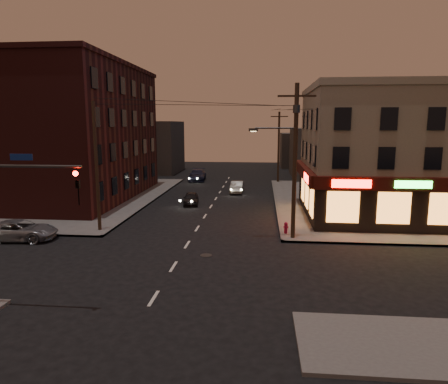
# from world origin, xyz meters

# --- Properties ---
(ground) EXTENTS (120.00, 120.00, 0.00)m
(ground) POSITION_xyz_m (0.00, 0.00, 0.00)
(ground) COLOR black
(ground) RESTS_ON ground
(sidewalk_ne) EXTENTS (24.00, 28.00, 0.15)m
(sidewalk_ne) POSITION_xyz_m (18.00, 19.00, 0.07)
(sidewalk_ne) COLOR #514F4C
(sidewalk_ne) RESTS_ON ground
(sidewalk_nw) EXTENTS (24.00, 28.00, 0.15)m
(sidewalk_nw) POSITION_xyz_m (-18.00, 19.00, 0.07)
(sidewalk_nw) COLOR #514F4C
(sidewalk_nw) RESTS_ON ground
(pizza_building) EXTENTS (15.85, 12.85, 10.50)m
(pizza_building) POSITION_xyz_m (15.93, 13.43, 5.35)
(pizza_building) COLOR gray
(pizza_building) RESTS_ON sidewalk_ne
(brick_apartment) EXTENTS (12.00, 20.00, 13.00)m
(brick_apartment) POSITION_xyz_m (-14.50, 19.00, 6.65)
(brick_apartment) COLOR #401614
(brick_apartment) RESTS_ON sidewalk_nw
(bg_building_ne_a) EXTENTS (10.00, 12.00, 7.00)m
(bg_building_ne_a) POSITION_xyz_m (14.00, 38.00, 3.50)
(bg_building_ne_a) COLOR #3F3D3A
(bg_building_ne_a) RESTS_ON ground
(bg_building_nw) EXTENTS (9.00, 10.00, 8.00)m
(bg_building_nw) POSITION_xyz_m (-13.00, 42.00, 4.00)
(bg_building_nw) COLOR #3F3D3A
(bg_building_nw) RESTS_ON ground
(bg_building_ne_b) EXTENTS (8.00, 8.00, 6.00)m
(bg_building_ne_b) POSITION_xyz_m (12.00, 52.00, 3.00)
(bg_building_ne_b) COLOR #3F3D3A
(bg_building_ne_b) RESTS_ON ground
(utility_pole_main) EXTENTS (4.20, 0.44, 10.00)m
(utility_pole_main) POSITION_xyz_m (6.68, 5.80, 5.76)
(utility_pole_main) COLOR #382619
(utility_pole_main) RESTS_ON sidewalk_ne
(utility_pole_far) EXTENTS (0.26, 0.26, 9.00)m
(utility_pole_far) POSITION_xyz_m (6.80, 32.00, 4.65)
(utility_pole_far) COLOR #382619
(utility_pole_far) RESTS_ON sidewalk_ne
(utility_pole_west) EXTENTS (0.24, 0.24, 9.00)m
(utility_pole_west) POSITION_xyz_m (-6.80, 6.50, 4.65)
(utility_pole_west) COLOR #382619
(utility_pole_west) RESTS_ON sidewalk_nw
(traffic_signal) EXTENTS (4.49, 0.32, 6.47)m
(traffic_signal) POSITION_xyz_m (-5.57, -5.60, 4.16)
(traffic_signal) COLOR #333538
(traffic_signal) RESTS_ON ground
(suv_cross) EXTENTS (4.97, 2.62, 1.33)m
(suv_cross) POSITION_xyz_m (-11.24, 3.96, 0.67)
(suv_cross) COLOR gray
(suv_cross) RESTS_ON ground
(sedan_near) EXTENTS (1.79, 3.59, 1.17)m
(sedan_near) POSITION_xyz_m (-2.02, 16.77, 0.59)
(sedan_near) COLOR black
(sedan_near) RESTS_ON ground
(sedan_mid) EXTENTS (1.46, 3.93, 1.28)m
(sedan_mid) POSITION_xyz_m (1.93, 23.84, 0.64)
(sedan_mid) COLOR slate
(sedan_mid) RESTS_ON ground
(sedan_far) EXTENTS (2.46, 5.35, 1.51)m
(sedan_far) POSITION_xyz_m (-4.01, 32.91, 0.76)
(sedan_far) COLOR #1B1F36
(sedan_far) RESTS_ON ground
(fire_hydrant) EXTENTS (0.36, 0.36, 0.79)m
(fire_hydrant) POSITION_xyz_m (6.40, 6.79, 0.58)
(fire_hydrant) COLOR maroon
(fire_hydrant) RESTS_ON sidewalk_ne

